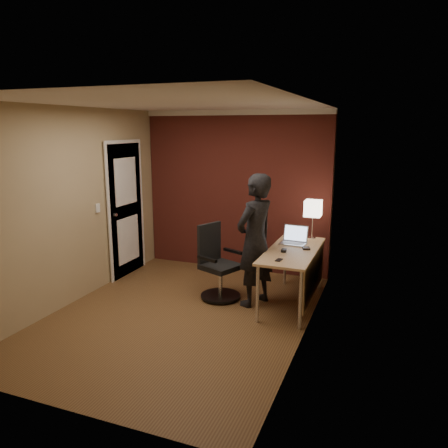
{
  "coord_description": "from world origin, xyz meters",
  "views": [
    {
      "loc": [
        2.28,
        -4.45,
        2.24
      ],
      "look_at": [
        0.35,
        0.55,
        1.05
      ],
      "focal_mm": 35.0,
      "sensor_mm": 36.0,
      "label": 1
    }
  ],
  "objects_px": {
    "desk_lamp": "(313,209)",
    "phone": "(279,260)",
    "person": "(255,240)",
    "laptop": "(294,239)",
    "office_chair": "(217,267)",
    "wallet": "(306,248)",
    "mouse": "(284,251)",
    "desk": "(298,260)"
  },
  "relations": [
    {
      "from": "mouse",
      "to": "office_chair",
      "type": "bearing_deg",
      "value": 173.69
    },
    {
      "from": "wallet",
      "to": "person",
      "type": "distance_m",
      "value": 0.66
    },
    {
      "from": "desk",
      "to": "person",
      "type": "relative_size",
      "value": 0.89
    },
    {
      "from": "desk_lamp",
      "to": "person",
      "type": "relative_size",
      "value": 0.32
    },
    {
      "from": "mouse",
      "to": "wallet",
      "type": "relative_size",
      "value": 0.91
    },
    {
      "from": "phone",
      "to": "wallet",
      "type": "relative_size",
      "value": 1.05
    },
    {
      "from": "desk",
      "to": "phone",
      "type": "distance_m",
      "value": 0.54
    },
    {
      "from": "desk",
      "to": "office_chair",
      "type": "height_order",
      "value": "office_chair"
    },
    {
      "from": "desk",
      "to": "person",
      "type": "bearing_deg",
      "value": -162.83
    },
    {
      "from": "wallet",
      "to": "desk_lamp",
      "type": "bearing_deg",
      "value": 93.09
    },
    {
      "from": "desk",
      "to": "desk_lamp",
      "type": "bearing_deg",
      "value": 85.8
    },
    {
      "from": "desk_lamp",
      "to": "office_chair",
      "type": "height_order",
      "value": "desk_lamp"
    },
    {
      "from": "desk",
      "to": "office_chair",
      "type": "xyz_separation_m",
      "value": [
        -1.05,
        -0.14,
        -0.17
      ]
    },
    {
      "from": "mouse",
      "to": "phone",
      "type": "xyz_separation_m",
      "value": [
        0.03,
        -0.37,
        -0.01
      ]
    },
    {
      "from": "desk",
      "to": "phone",
      "type": "bearing_deg",
      "value": -103.71
    },
    {
      "from": "mouse",
      "to": "office_chair",
      "type": "height_order",
      "value": "office_chair"
    },
    {
      "from": "office_chair",
      "to": "person",
      "type": "relative_size",
      "value": 0.58
    },
    {
      "from": "desk_lamp",
      "to": "wallet",
      "type": "xyz_separation_m",
      "value": [
        0.03,
        -0.58,
        -0.41
      ]
    },
    {
      "from": "office_chair",
      "to": "mouse",
      "type": "bearing_deg",
      "value": -0.22
    },
    {
      "from": "wallet",
      "to": "office_chair",
      "type": "bearing_deg",
      "value": -168.88
    },
    {
      "from": "desk_lamp",
      "to": "phone",
      "type": "xyz_separation_m",
      "value": [
        -0.17,
        -1.17,
        -0.41
      ]
    },
    {
      "from": "desk",
      "to": "desk_lamp",
      "type": "height_order",
      "value": "desk_lamp"
    },
    {
      "from": "desk_lamp",
      "to": "laptop",
      "type": "xyz_separation_m",
      "value": [
        -0.17,
        -0.35,
        -0.35
      ]
    },
    {
      "from": "desk_lamp",
      "to": "office_chair",
      "type": "bearing_deg",
      "value": -144.02
    },
    {
      "from": "person",
      "to": "laptop",
      "type": "bearing_deg",
      "value": 162.38
    },
    {
      "from": "mouse",
      "to": "person",
      "type": "height_order",
      "value": "person"
    },
    {
      "from": "person",
      "to": "phone",
      "type": "bearing_deg",
      "value": 70.93
    },
    {
      "from": "desk",
      "to": "laptop",
      "type": "relative_size",
      "value": 4.3
    },
    {
      "from": "desk_lamp",
      "to": "phone",
      "type": "relative_size",
      "value": 4.65
    },
    {
      "from": "office_chair",
      "to": "laptop",
      "type": "bearing_deg",
      "value": 26.05
    },
    {
      "from": "laptop",
      "to": "desk",
      "type": "bearing_deg",
      "value": -68.41
    },
    {
      "from": "desk",
      "to": "laptop",
      "type": "distance_m",
      "value": 0.39
    },
    {
      "from": "phone",
      "to": "mouse",
      "type": "bearing_deg",
      "value": 101.17
    },
    {
      "from": "wallet",
      "to": "office_chair",
      "type": "xyz_separation_m",
      "value": [
        -1.13,
        -0.22,
        -0.31
      ]
    },
    {
      "from": "desk_lamp",
      "to": "phone",
      "type": "bearing_deg",
      "value": -98.42
    },
    {
      "from": "office_chair",
      "to": "desk",
      "type": "bearing_deg",
      "value": 7.49
    },
    {
      "from": "mouse",
      "to": "office_chair",
      "type": "distance_m",
      "value": 0.95
    },
    {
      "from": "mouse",
      "to": "wallet",
      "type": "distance_m",
      "value": 0.33
    },
    {
      "from": "phone",
      "to": "wallet",
      "type": "xyz_separation_m",
      "value": [
        0.2,
        0.6,
        0.01
      ]
    },
    {
      "from": "desk_lamp",
      "to": "wallet",
      "type": "bearing_deg",
      "value": -86.91
    },
    {
      "from": "laptop",
      "to": "office_chair",
      "type": "bearing_deg",
      "value": -153.95
    },
    {
      "from": "desk",
      "to": "person",
      "type": "height_order",
      "value": "person"
    }
  ]
}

